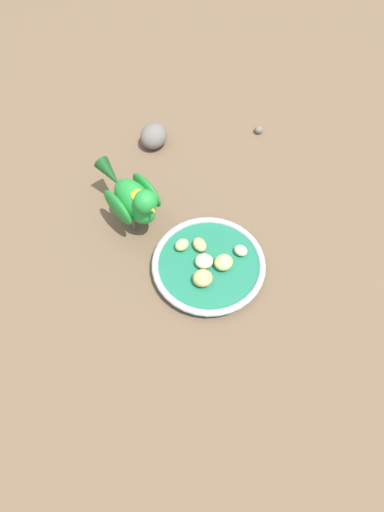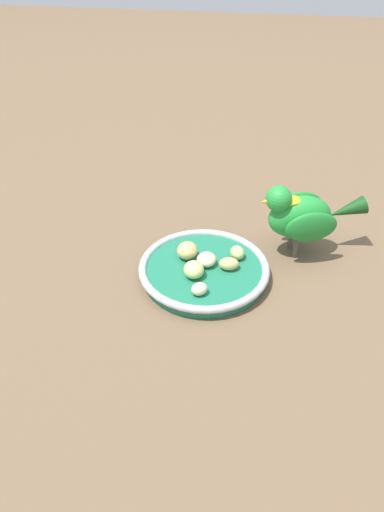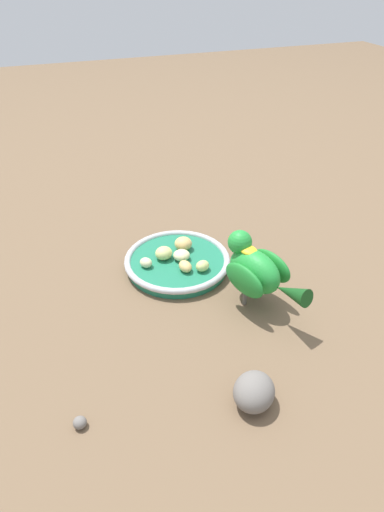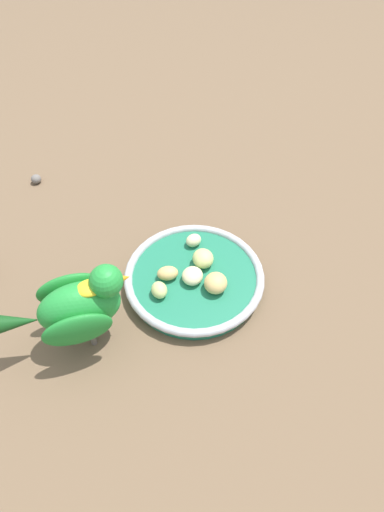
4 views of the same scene
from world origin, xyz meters
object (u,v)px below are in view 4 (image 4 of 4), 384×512
(apple_piece_4, at_px, (192,276))
(parrot, at_px, (76,306))
(pebble_0, at_px, (36,179))
(feeding_bowl, at_px, (194,278))
(apple_piece_2, at_px, (216,283))
(apple_piece_5, at_px, (159,290))
(apple_piece_1, at_px, (194,240))
(apple_piece_3, at_px, (168,273))
(apple_piece_0, at_px, (203,261))

(apple_piece_4, xyz_separation_m, parrot, (0.09, -0.15, 0.05))
(parrot, relative_size, pebble_0, 9.94)
(feeding_bowl, xyz_separation_m, apple_piece_2, (0.02, 0.03, 0.02))
(apple_piece_5, bearing_deg, apple_piece_4, 119.08)
(apple_piece_1, distance_m, apple_piece_4, 0.07)
(apple_piece_4, bearing_deg, apple_piece_3, -97.63)
(parrot, bearing_deg, apple_piece_1, 28.08)
(feeding_bowl, xyz_separation_m, apple_piece_0, (-0.02, 0.01, 0.02))
(apple_piece_3, xyz_separation_m, apple_piece_5, (0.03, -0.01, 0.00))
(apple_piece_1, bearing_deg, feeding_bowl, 1.50)
(apple_piece_3, relative_size, parrot, 0.17)
(apple_piece_0, relative_size, apple_piece_3, 1.10)
(apple_piece_0, relative_size, apple_piece_2, 0.97)
(apple_piece_1, relative_size, apple_piece_4, 0.76)
(apple_piece_0, xyz_separation_m, parrot, (0.11, -0.16, 0.04))
(apple_piece_1, height_order, apple_piece_5, apple_piece_5)
(feeding_bowl, distance_m, parrot, 0.19)
(feeding_bowl, bearing_deg, pebble_0, -128.32)
(feeding_bowl, bearing_deg, apple_piece_0, 146.02)
(feeding_bowl, distance_m, apple_piece_0, 0.03)
(apple_piece_2, height_order, apple_piece_4, apple_piece_2)
(parrot, bearing_deg, feeding_bowl, 13.40)
(feeding_bowl, xyz_separation_m, apple_piece_1, (-0.06, -0.00, 0.01))
(feeding_bowl, relative_size, apple_piece_4, 6.34)
(apple_piece_0, height_order, apple_piece_4, apple_piece_0)
(apple_piece_2, xyz_separation_m, parrot, (0.07, -0.18, 0.04))
(feeding_bowl, bearing_deg, apple_piece_2, 52.91)
(apple_piece_1, relative_size, parrot, 0.14)
(apple_piece_4, bearing_deg, apple_piece_5, -60.92)
(apple_piece_3, bearing_deg, feeding_bowl, 94.87)
(apple_piece_0, xyz_separation_m, apple_piece_1, (-0.04, -0.01, -0.00))
(apple_piece_1, height_order, parrot, parrot)
(apple_piece_2, bearing_deg, pebble_0, -128.20)
(feeding_bowl, bearing_deg, parrot, -57.59)
(apple_piece_5, bearing_deg, apple_piece_3, 161.35)
(apple_piece_2, relative_size, apple_piece_4, 1.08)
(apple_piece_0, height_order, apple_piece_5, apple_piece_0)
(apple_piece_2, bearing_deg, apple_piece_0, -157.12)
(apple_piece_0, height_order, parrot, parrot)
(parrot, bearing_deg, apple_piece_4, 11.53)
(pebble_0, bearing_deg, apple_piece_4, 50.46)
(apple_piece_3, xyz_separation_m, apple_piece_4, (0.00, 0.04, 0.00))
(apple_piece_3, distance_m, apple_piece_4, 0.04)
(apple_piece_5, height_order, parrot, parrot)
(apple_piece_3, bearing_deg, apple_piece_0, 113.37)
(apple_piece_4, distance_m, parrot, 0.18)
(feeding_bowl, height_order, apple_piece_4, apple_piece_4)
(apple_piece_2, relative_size, pebble_0, 1.94)
(apple_piece_1, height_order, apple_piece_3, same)
(feeding_bowl, bearing_deg, apple_piece_5, -55.29)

